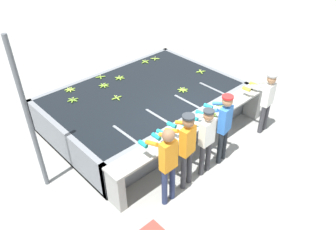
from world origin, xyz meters
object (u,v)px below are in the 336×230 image
Objects in this scene: worker_0 at (167,160)px; banana_bunch_floating_8 at (145,62)px; banana_bunch_floating_7 at (201,72)px; worker_1 at (186,144)px; worker_4 at (266,98)px; banana_bunch_ledge_0 at (211,115)px; worker_3 at (223,123)px; banana_bunch_floating_4 at (70,90)px; knife_0 at (172,133)px; banana_bunch_floating_2 at (155,59)px; banana_bunch_floating_6 at (73,100)px; worker_2 at (205,136)px; banana_bunch_floating_5 at (117,98)px; banana_bunch_ledge_1 at (222,105)px; banana_bunch_floating_3 at (104,85)px; banana_bunch_floating_9 at (120,78)px; banana_bunch_floating_0 at (101,77)px; banana_bunch_floating_1 at (183,90)px; support_post_left at (29,120)px.

banana_bunch_floating_8 is at bearing 54.75° from worker_0.
worker_1 is at bearing -143.20° from banana_bunch_floating_7.
worker_4 is 5.60× the size of banana_bunch_ledge_0.
banana_bunch_floating_4 is (-1.50, 3.66, -0.13)m from worker_3.
worker_1 is 0.65m from knife_0.
banana_bunch_floating_6 is (-2.99, -0.39, -0.00)m from banana_bunch_floating_2.
worker_4 is 5.59× the size of banana_bunch_floating_8.
worker_2 reaches higher than banana_bunch_floating_5.
worker_3 is 3.96m from banana_bunch_floating_4.
banana_bunch_floating_7 is 1.76m from banana_bunch_ledge_1.
worker_3 reaches higher than banana_bunch_ledge_1.
banana_bunch_floating_9 is (0.54, 0.06, 0.00)m from banana_bunch_floating_3.
banana_bunch_floating_7 is at bearing -37.08° from banana_bunch_floating_0.
banana_bunch_floating_3 and banana_bunch_floating_5 have the same top height.
worker_2 reaches higher than banana_bunch_floating_2.
knife_0 is at bearing -126.23° from banana_bunch_floating_2.
banana_bunch_floating_1 is (-1.09, 1.71, -0.06)m from worker_4.
banana_bunch_ledge_0 is at bearing 15.54° from worker_0.
worker_4 is (2.17, -0.03, -0.01)m from worker_2.
knife_0 is 0.10× the size of support_post_left.
worker_2 is 3.69m from banana_bunch_floating_0.
worker_2 is at bearing -122.78° from banana_bunch_floating_1.
knife_0 is at bearing -150.01° from banana_bunch_floating_7.
banana_bunch_ledge_0 is (-1.43, -1.58, 0.00)m from banana_bunch_floating_7.
banana_bunch_floating_2 is at bearing 70.59° from banana_bunch_ledge_0.
banana_bunch_ledge_0 is (1.69, -3.18, 0.00)m from banana_bunch_floating_4.
banana_bunch_floating_3 and banana_bunch_floating_4 have the same top height.
worker_0 is at bearing -147.37° from banana_bunch_floating_7.
worker_3 reaches higher than banana_bunch_floating_9.
worker_3 is at bearing -67.65° from banana_bunch_floating_4.
banana_bunch_floating_1 is 0.89× the size of knife_0.
worker_0 is 6.09× the size of banana_bunch_floating_3.
banana_bunch_floating_0 is at bearing 2.93° from banana_bunch_floating_4.
banana_bunch_floating_5 is 2.32m from banana_bunch_ledge_0.
banana_bunch_floating_9 is (0.34, -0.40, -0.00)m from banana_bunch_floating_0.
banana_bunch_floating_7 is at bearing 43.36° from worker_2.
knife_0 is at bearing -31.34° from support_post_left.
banana_bunch_floating_3 is at bearing 126.14° from worker_4.
banana_bunch_floating_9 is 1.01× the size of banana_bunch_ledge_0.
banana_bunch_floating_6 is (-3.33, 3.19, -0.06)m from worker_4.
banana_bunch_ledge_1 is (2.39, -2.61, 0.00)m from banana_bunch_floating_6.
banana_bunch_floating_2 is 1.55m from banana_bunch_floating_7.
worker_0 is 4.64m from banana_bunch_floating_2.
worker_1 is at bearing -43.81° from support_post_left.
banana_bunch_floating_3 is 0.54m from banana_bunch_floating_9.
banana_bunch_floating_0 is 3.11m from knife_0.
banana_bunch_floating_7 is at bearing 47.87° from banana_bunch_ledge_0.
banana_bunch_floating_1 is (1.64, 1.67, -0.16)m from worker_1.
banana_bunch_floating_0 is 0.95m from banana_bunch_floating_4.
banana_bunch_floating_5 is (-2.17, -1.04, 0.00)m from banana_bunch_floating_2.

